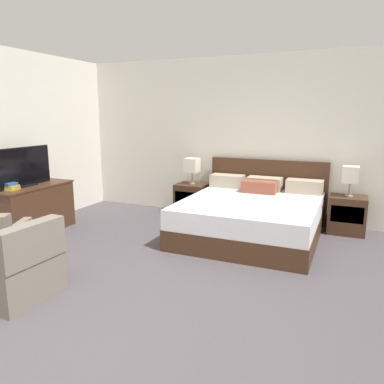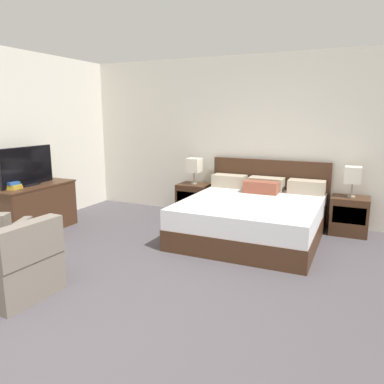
# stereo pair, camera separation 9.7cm
# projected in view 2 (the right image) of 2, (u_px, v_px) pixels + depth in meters

# --- Properties ---
(ground_plane) EXTENTS (11.90, 11.90, 0.00)m
(ground_plane) POSITION_uv_depth(u_px,v_px,m) (80.00, 336.00, 2.95)
(ground_plane) COLOR #4C474C
(wall_back) EXTENTS (6.74, 0.06, 2.65)m
(wall_back) POSITION_uv_depth(u_px,v_px,m) (239.00, 138.00, 6.24)
(wall_back) COLOR silver
(wall_back) RESTS_ON ground
(wall_left) EXTENTS (0.06, 5.77, 2.65)m
(wall_left) POSITION_uv_depth(u_px,v_px,m) (1.00, 142.00, 5.33)
(wall_left) COLOR silver
(wall_left) RESTS_ON ground
(bed) EXTENTS (1.89, 2.02, 1.00)m
(bed) POSITION_uv_depth(u_px,v_px,m) (253.00, 216.00, 5.31)
(bed) COLOR #422819
(bed) RESTS_ON ground
(nightstand_left) EXTENTS (0.52, 0.44, 0.55)m
(nightstand_left) POSITION_uv_depth(u_px,v_px,m) (194.00, 200.00, 6.45)
(nightstand_left) COLOR #422819
(nightstand_left) RESTS_ON ground
(nightstand_right) EXTENTS (0.52, 0.44, 0.55)m
(nightstand_right) POSITION_uv_depth(u_px,v_px,m) (349.00, 216.00, 5.43)
(nightstand_right) COLOR #422819
(nightstand_right) RESTS_ON ground
(table_lamp_left) EXTENTS (0.22, 0.22, 0.44)m
(table_lamp_left) POSITION_uv_depth(u_px,v_px,m) (194.00, 166.00, 6.33)
(table_lamp_left) COLOR gray
(table_lamp_left) RESTS_ON nightstand_left
(table_lamp_right) EXTENTS (0.22, 0.22, 0.44)m
(table_lamp_right) POSITION_uv_depth(u_px,v_px,m) (353.00, 175.00, 5.31)
(table_lamp_right) COLOR gray
(table_lamp_right) RESTS_ON nightstand_right
(dresser) EXTENTS (0.57, 1.21, 0.71)m
(dresser) POSITION_uv_depth(u_px,v_px,m) (34.00, 207.00, 5.55)
(dresser) COLOR #422819
(dresser) RESTS_ON ground
(tv) EXTENTS (0.18, 0.90, 0.56)m
(tv) POSITION_uv_depth(u_px,v_px,m) (27.00, 167.00, 5.36)
(tv) COLOR black
(tv) RESTS_ON dresser
(book_red_cover) EXTENTS (0.27, 0.23, 0.03)m
(book_red_cover) POSITION_uv_depth(u_px,v_px,m) (11.00, 188.00, 5.15)
(book_red_cover) COLOR gold
(book_red_cover) RESTS_ON dresser
(book_blue_cover) EXTENTS (0.23, 0.19, 0.03)m
(book_blue_cover) POSITION_uv_depth(u_px,v_px,m) (12.00, 186.00, 5.14)
(book_blue_cover) COLOR gold
(book_blue_cover) RESTS_ON book_red_cover
(book_small_top) EXTENTS (0.23, 0.17, 0.04)m
(book_small_top) POSITION_uv_depth(u_px,v_px,m) (10.00, 183.00, 5.14)
(book_small_top) COLOR #234C8E
(book_small_top) RESTS_ON book_blue_cover
(armchair_companion) EXTENTS (0.72, 0.71, 0.76)m
(armchair_companion) POSITION_uv_depth(u_px,v_px,m) (15.00, 268.00, 3.56)
(armchair_companion) COLOR #70665B
(armchair_companion) RESTS_ON ground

